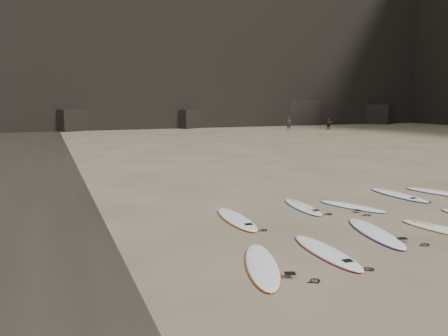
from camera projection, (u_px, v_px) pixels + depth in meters
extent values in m
plane|color=#897559|center=(394.00, 232.00, 11.59)|extent=(240.00, 240.00, 0.00)
cube|color=black|center=(184.00, 119.00, 55.57)|extent=(4.23, 4.46, 2.33)
cube|color=black|center=(296.00, 112.00, 62.73)|extent=(5.95, 5.19, 3.59)
cube|color=black|center=(377.00, 114.00, 65.81)|extent=(5.31, 5.56, 2.88)
cube|color=black|center=(68.00, 120.00, 50.34)|extent=(4.49, 4.76, 2.49)
ellipsoid|color=white|center=(262.00, 265.00, 9.14)|extent=(1.54, 2.74, 0.10)
ellipsoid|color=white|center=(326.00, 252.00, 9.94)|extent=(0.71, 2.61, 0.09)
ellipsoid|color=white|center=(375.00, 232.00, 11.39)|extent=(1.30, 2.86, 0.10)
ellipsoid|color=white|center=(446.00, 230.00, 11.63)|extent=(1.22, 2.54, 0.09)
ellipsoid|color=white|center=(236.00, 219.00, 12.70)|extent=(0.77, 2.73, 0.10)
ellipsoid|color=white|center=(302.00, 207.00, 14.18)|extent=(0.81, 2.42, 0.09)
ellipsoid|color=white|center=(352.00, 206.00, 14.25)|extent=(1.44, 2.35, 0.08)
ellipsoid|color=white|center=(398.00, 195.00, 15.95)|extent=(0.74, 2.68, 0.10)
ellipsoid|color=white|center=(441.00, 193.00, 16.31)|extent=(1.55, 2.73, 0.10)
imported|color=black|center=(289.00, 123.00, 51.68)|extent=(0.65, 0.49, 1.59)
imported|color=black|center=(330.00, 122.00, 52.40)|extent=(0.96, 0.80, 1.77)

